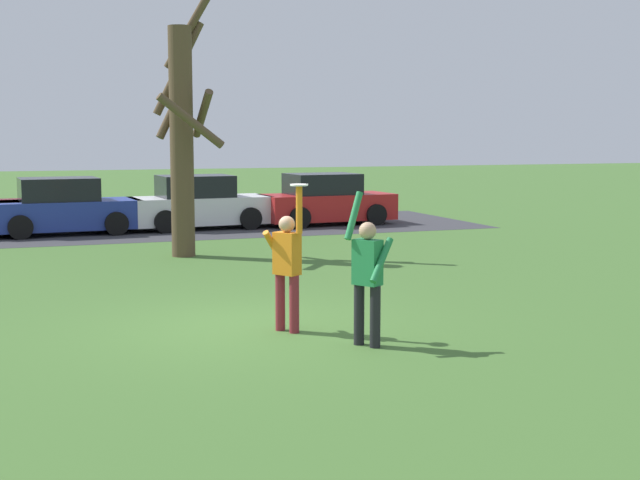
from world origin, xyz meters
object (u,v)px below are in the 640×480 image
at_px(frisbee_disc, 299,185).
at_px(parked_car_white, 199,204).
at_px(person_catcher, 287,263).
at_px(parked_car_red, 326,201).
at_px(person_defender, 367,273).
at_px(bare_tree_tall, 182,132).
at_px(parked_car_blue, 63,208).

bearing_deg(frisbee_disc, parked_car_white, 83.29).
distance_m(person_catcher, parked_car_red, 15.12).
xyz_separation_m(person_catcher, parked_car_white, (1.80, 14.12, -0.25)).
xyz_separation_m(person_defender, parked_car_white, (1.08, 15.30, -0.25)).
bearing_deg(parked_car_white, parked_car_red, -5.04).
height_order(person_catcher, parked_car_red, person_catcher).
relative_size(person_catcher, person_defender, 1.02).
height_order(parked_car_red, bare_tree_tall, bare_tree_tall).
xyz_separation_m(parked_car_white, bare_tree_tall, (-1.61, -5.82, 2.12)).
xyz_separation_m(frisbee_disc, parked_car_blue, (-2.23, 14.13, -1.37)).
bearing_deg(person_defender, frisbee_disc, -0.00).
bearing_deg(bare_tree_tall, frisbee_disc, -90.49).
bearing_deg(parked_car_blue, bare_tree_tall, -70.66).
height_order(person_defender, parked_car_red, person_defender).
height_order(parked_car_blue, parked_car_white, same).
distance_m(parked_car_blue, bare_tree_tall, 6.45).
distance_m(parked_car_white, bare_tree_tall, 6.40).
bearing_deg(person_catcher, frisbee_disc, -0.00).
bearing_deg(parked_car_blue, parked_car_red, -2.66).
height_order(frisbee_disc, parked_car_blue, frisbee_disc).
height_order(person_catcher, frisbee_disc, frisbee_disc).
bearing_deg(parked_car_blue, frisbee_disc, -83.93).
bearing_deg(parked_car_red, frisbee_disc, -114.70).
distance_m(parked_car_blue, parked_car_red, 7.90).
relative_size(frisbee_disc, parked_car_red, 0.06).
relative_size(parked_car_red, bare_tree_tall, 0.69).
height_order(person_defender, frisbee_disc, frisbee_disc).
relative_size(person_catcher, frisbee_disc, 8.34).
height_order(person_defender, parked_car_blue, person_defender).
height_order(frisbee_disc, bare_tree_tall, bare_tree_tall).
height_order(parked_car_white, parked_car_red, same).
height_order(person_catcher, parked_car_blue, person_catcher).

